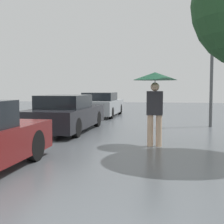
% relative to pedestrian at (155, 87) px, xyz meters
% --- Properties ---
extents(pedestrian, '(1.11, 1.11, 1.87)m').
position_rel_pedestrian_xyz_m(pedestrian, '(0.00, 0.00, 0.00)').
color(pedestrian, beige).
rests_on(pedestrian, ground_plane).
extents(parked_car_middle, '(1.69, 4.37, 1.24)m').
position_rel_pedestrian_xyz_m(parked_car_middle, '(-3.13, 2.32, -0.93)').
color(parked_car_middle, black).
rests_on(parked_car_middle, ground_plane).
extents(parked_car_farthest, '(1.76, 4.27, 1.24)m').
position_rel_pedestrian_xyz_m(parked_car_farthest, '(-3.20, 8.09, -0.93)').
color(parked_car_farthest, '#9EA3A8').
rests_on(parked_car_farthest, ground_plane).
extents(street_lamp, '(0.39, 0.39, 3.96)m').
position_rel_pedestrian_xyz_m(street_lamp, '(1.90, 4.41, 1.34)').
color(street_lamp, '#515456').
rests_on(street_lamp, ground_plane).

